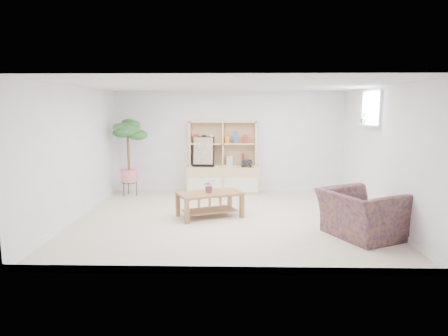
{
  "coord_description": "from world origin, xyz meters",
  "views": [
    {
      "loc": [
        0.1,
        -7.13,
        2.01
      ],
      "look_at": [
        -0.07,
        0.21,
        0.91
      ],
      "focal_mm": 32.0,
      "sensor_mm": 36.0,
      "label": 1
    }
  ],
  "objects_px": {
    "coffee_table": "(210,205)",
    "storage_unit": "(223,157)",
    "floor_tree": "(129,158)",
    "armchair": "(361,211)"
  },
  "relations": [
    {
      "from": "floor_tree",
      "to": "coffee_table",
      "type": "bearing_deg",
      "value": -42.31
    },
    {
      "from": "coffee_table",
      "to": "armchair",
      "type": "bearing_deg",
      "value": -48.8
    },
    {
      "from": "storage_unit",
      "to": "coffee_table",
      "type": "xyz_separation_m",
      "value": [
        -0.19,
        -2.15,
        -0.62
      ]
    },
    {
      "from": "coffee_table",
      "to": "floor_tree",
      "type": "bearing_deg",
      "value": 113.27
    },
    {
      "from": "coffee_table",
      "to": "storage_unit",
      "type": "bearing_deg",
      "value": 60.56
    },
    {
      "from": "storage_unit",
      "to": "coffee_table",
      "type": "height_order",
      "value": "storage_unit"
    },
    {
      "from": "coffee_table",
      "to": "floor_tree",
      "type": "distance_m",
      "value": 2.73
    },
    {
      "from": "floor_tree",
      "to": "armchair",
      "type": "relative_size",
      "value": 1.56
    },
    {
      "from": "storage_unit",
      "to": "coffee_table",
      "type": "relative_size",
      "value": 1.5
    },
    {
      "from": "storage_unit",
      "to": "floor_tree",
      "type": "height_order",
      "value": "floor_tree"
    }
  ]
}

